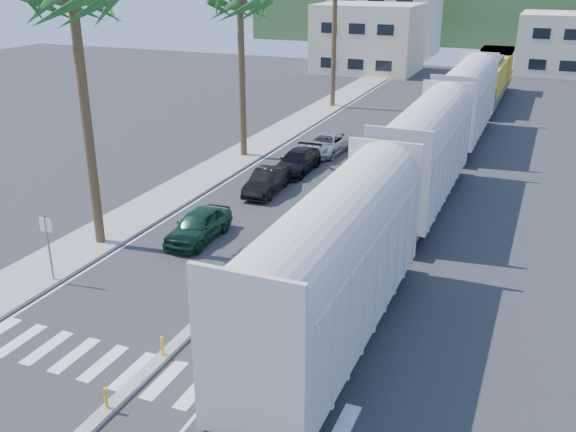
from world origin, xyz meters
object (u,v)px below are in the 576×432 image
at_px(street_sign, 48,239).
at_px(cyclist, 243,330).
at_px(car_lead, 199,225).
at_px(car_second, 267,181).

xyz_separation_m(street_sign, cyclist, (9.47, -1.31, -1.28)).
xyz_separation_m(car_lead, car_second, (0.23, 7.43, -0.04)).
relative_size(car_second, cyclist, 1.89).
distance_m(car_lead, cyclist, 9.71).
distance_m(car_second, cyclist, 16.10).
height_order(car_lead, cyclist, cyclist).
bearing_deg(car_second, street_sign, -107.48).
bearing_deg(street_sign, cyclist, -7.86).
height_order(car_lead, car_second, car_lead).
bearing_deg(car_lead, cyclist, -51.56).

